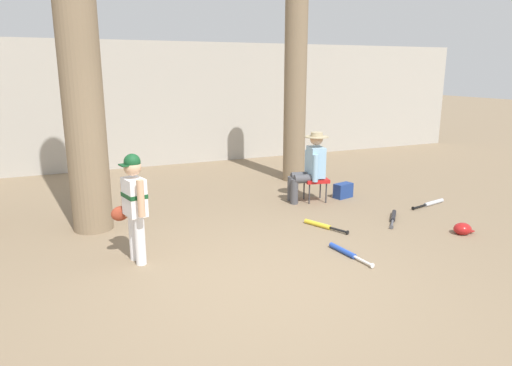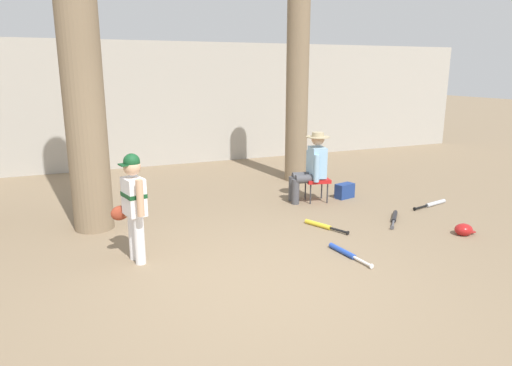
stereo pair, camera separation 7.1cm
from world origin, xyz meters
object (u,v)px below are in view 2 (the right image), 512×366
(tree_behind_spectator, at_px, (297,91))
(bat_yellow_trainer, at_px, (321,225))
(bat_blue_youth, at_px, (345,252))
(seated_spectator, at_px, (311,165))
(batting_helmet_red, at_px, (464,230))
(young_ballplayer, at_px, (133,201))
(handbag_beside_stool, at_px, (345,191))
(bat_black_composite, at_px, (394,218))
(folding_stool, at_px, (317,181))
(bat_aluminum_silver, at_px, (433,204))
(tree_near_player, at_px, (77,26))

(tree_behind_spectator, height_order, bat_yellow_trainer, tree_behind_spectator)
(bat_yellow_trainer, xyz_separation_m, bat_blue_youth, (-0.25, -1.00, 0.00))
(seated_spectator, bearing_deg, batting_helmet_red, -63.65)
(young_ballplayer, relative_size, handbag_beside_stool, 3.84)
(tree_behind_spectator, xyz_separation_m, bat_blue_youth, (-1.30, -3.80, -1.77))
(bat_yellow_trainer, height_order, batting_helmet_red, batting_helmet_red)
(young_ballplayer, bearing_deg, batting_helmet_red, -11.11)
(seated_spectator, bearing_deg, bat_black_composite, -63.79)
(folding_stool, bearing_deg, batting_helmet_red, -65.43)
(bat_aluminum_silver, bearing_deg, seated_spectator, 149.80)
(young_ballplayer, height_order, handbag_beside_stool, young_ballplayer)
(batting_helmet_red, bearing_deg, bat_black_composite, 116.56)
(tree_near_player, xyz_separation_m, handbag_beside_stool, (4.22, -0.04, -2.65))
(seated_spectator, bearing_deg, tree_behind_spectator, 71.66)
(tree_behind_spectator, relative_size, folding_stool, 8.82)
(young_ballplayer, bearing_deg, bat_black_composite, 0.83)
(tree_behind_spectator, bearing_deg, folding_stool, -104.87)
(young_ballplayer, height_order, folding_stool, young_ballplayer)
(batting_helmet_red, bearing_deg, bat_yellow_trainer, 148.30)
(bat_yellow_trainer, bearing_deg, young_ballplayer, -176.13)
(seated_spectator, bearing_deg, bat_blue_youth, -109.18)
(tree_near_player, distance_m, batting_helmet_red, 5.87)
(tree_behind_spectator, xyz_separation_m, bat_black_composite, (0.17, -2.92, -1.77))
(tree_near_player, bearing_deg, folding_stool, -0.31)
(tree_near_player, relative_size, seated_spectator, 5.22)
(bat_yellow_trainer, relative_size, batting_helmet_red, 2.40)
(bat_yellow_trainer, bearing_deg, folding_stool, 63.06)
(tree_near_player, xyz_separation_m, bat_black_composite, (4.23, -1.38, -2.75))
(bat_yellow_trainer, bearing_deg, seated_spectator, 67.07)
(tree_behind_spectator, relative_size, bat_yellow_trainer, 5.94)
(folding_stool, distance_m, bat_aluminum_silver, 1.98)
(folding_stool, relative_size, bat_blue_youth, 0.62)
(seated_spectator, bearing_deg, folding_stool, -11.97)
(bat_black_composite, bearing_deg, bat_aluminum_silver, 17.59)
(handbag_beside_stool, distance_m, bat_aluminum_silver, 1.49)
(bat_blue_youth, height_order, batting_helmet_red, batting_helmet_red)
(tree_near_player, bearing_deg, young_ballplayer, -75.47)
(tree_near_player, relative_size, batting_helmet_red, 21.38)
(young_ballplayer, relative_size, bat_yellow_trainer, 1.85)
(bat_black_composite, distance_m, bat_aluminum_silver, 1.15)
(tree_near_player, relative_size, folding_stool, 13.23)
(young_ballplayer, relative_size, folding_stool, 2.75)
(folding_stool, bearing_deg, bat_aluminum_silver, -31.10)
(tree_near_player, height_order, batting_helmet_red, tree_near_player)
(folding_stool, distance_m, bat_blue_youth, 2.43)
(handbag_beside_stool, relative_size, bat_yellow_trainer, 0.48)
(bat_blue_youth, bearing_deg, bat_black_composite, 30.97)
(tree_behind_spectator, xyz_separation_m, handbag_beside_stool, (0.16, -1.58, -1.68))
(tree_near_player, distance_m, tree_behind_spectator, 4.46)
(handbag_beside_stool, height_order, batting_helmet_red, handbag_beside_stool)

